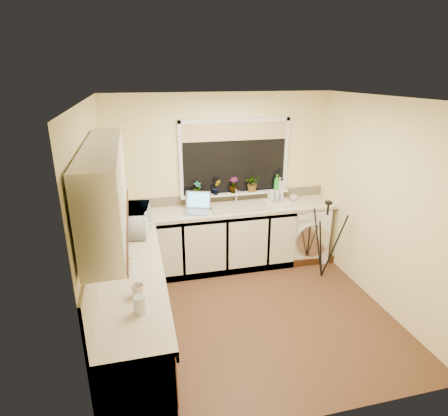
# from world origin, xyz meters

# --- Properties ---
(floor) EXTENTS (3.20, 3.20, 0.00)m
(floor) POSITION_xyz_m (0.00, 0.00, 0.00)
(floor) COLOR brown
(floor) RESTS_ON ground
(ceiling) EXTENTS (3.20, 3.20, 0.00)m
(ceiling) POSITION_xyz_m (0.00, 0.00, 2.45)
(ceiling) COLOR white
(ceiling) RESTS_ON ground
(wall_back) EXTENTS (3.20, 0.00, 3.20)m
(wall_back) POSITION_xyz_m (0.00, 1.50, 1.23)
(wall_back) COLOR #FFEBAA
(wall_back) RESTS_ON ground
(wall_front) EXTENTS (3.20, 0.00, 3.20)m
(wall_front) POSITION_xyz_m (0.00, -1.50, 1.23)
(wall_front) COLOR #FFEBAA
(wall_front) RESTS_ON ground
(wall_left) EXTENTS (0.00, 3.00, 3.00)m
(wall_left) POSITION_xyz_m (-1.60, 0.00, 1.23)
(wall_left) COLOR #FFEBAA
(wall_left) RESTS_ON ground
(wall_right) EXTENTS (0.00, 3.00, 3.00)m
(wall_right) POSITION_xyz_m (1.60, 0.00, 1.23)
(wall_right) COLOR #FFEBAA
(wall_right) RESTS_ON ground
(base_cabinet_back) EXTENTS (2.55, 0.60, 0.86)m
(base_cabinet_back) POSITION_xyz_m (-0.33, 1.20, 0.43)
(base_cabinet_back) COLOR silver
(base_cabinet_back) RESTS_ON floor
(base_cabinet_left) EXTENTS (0.54, 2.40, 0.86)m
(base_cabinet_left) POSITION_xyz_m (-1.30, -0.30, 0.43)
(base_cabinet_left) COLOR silver
(base_cabinet_left) RESTS_ON floor
(worktop_back) EXTENTS (3.20, 0.60, 0.04)m
(worktop_back) POSITION_xyz_m (0.00, 1.20, 0.88)
(worktop_back) COLOR beige
(worktop_back) RESTS_ON base_cabinet_back
(worktop_left) EXTENTS (0.60, 2.40, 0.04)m
(worktop_left) POSITION_xyz_m (-1.30, -0.30, 0.88)
(worktop_left) COLOR beige
(worktop_left) RESTS_ON base_cabinet_left
(upper_cabinet) EXTENTS (0.28, 1.90, 0.70)m
(upper_cabinet) POSITION_xyz_m (-1.44, -0.45, 1.80)
(upper_cabinet) COLOR silver
(upper_cabinet) RESTS_ON wall_left
(splashback_left) EXTENTS (0.02, 2.40, 0.45)m
(splashback_left) POSITION_xyz_m (-1.59, -0.30, 1.12)
(splashback_left) COLOR beige
(splashback_left) RESTS_ON wall_left
(splashback_back) EXTENTS (3.20, 0.02, 0.14)m
(splashback_back) POSITION_xyz_m (0.00, 1.49, 0.97)
(splashback_back) COLOR beige
(splashback_back) RESTS_ON wall_back
(window_glass) EXTENTS (1.50, 0.02, 1.00)m
(window_glass) POSITION_xyz_m (0.20, 1.49, 1.55)
(window_glass) COLOR black
(window_glass) RESTS_ON wall_back
(window_blind) EXTENTS (1.50, 0.02, 0.25)m
(window_blind) POSITION_xyz_m (0.20, 1.46, 1.92)
(window_blind) COLOR tan
(window_blind) RESTS_ON wall_back
(windowsill) EXTENTS (1.60, 0.14, 0.03)m
(windowsill) POSITION_xyz_m (0.20, 1.43, 1.04)
(windowsill) COLOR white
(windowsill) RESTS_ON wall_back
(sink) EXTENTS (0.82, 0.46, 0.03)m
(sink) POSITION_xyz_m (0.20, 1.20, 0.91)
(sink) COLOR tan
(sink) RESTS_ON worktop_back
(faucet) EXTENTS (0.03, 0.03, 0.24)m
(faucet) POSITION_xyz_m (0.20, 1.38, 1.02)
(faucet) COLOR silver
(faucet) RESTS_ON worktop_back
(washing_machine) EXTENTS (0.65, 0.63, 0.84)m
(washing_machine) POSITION_xyz_m (1.22, 1.21, 0.42)
(washing_machine) COLOR white
(washing_machine) RESTS_ON floor
(laptop) EXTENTS (0.44, 0.43, 0.25)m
(laptop) POSITION_xyz_m (-0.41, 1.20, 0.97)
(laptop) COLOR #929299
(laptop) RESTS_ON worktop_back
(kettle) EXTENTS (0.17, 0.17, 0.22)m
(kettle) POSITION_xyz_m (-1.18, 0.49, 1.01)
(kettle) COLOR white
(kettle) RESTS_ON worktop_left
(dish_rack) EXTENTS (0.40, 0.32, 0.06)m
(dish_rack) POSITION_xyz_m (0.74, 1.17, 0.93)
(dish_rack) COLOR beige
(dish_rack) RESTS_ON worktop_back
(tripod) EXTENTS (0.68, 0.68, 1.11)m
(tripod) POSITION_xyz_m (1.24, 0.59, 0.55)
(tripod) COLOR black
(tripod) RESTS_ON floor
(glass_jug) EXTENTS (0.10, 0.10, 0.14)m
(glass_jug) POSITION_xyz_m (-1.24, -0.98, 0.97)
(glass_jug) COLOR #B7BAC3
(glass_jug) RESTS_ON worktop_left
(steel_jar) EXTENTS (0.08, 0.08, 0.11)m
(steel_jar) POSITION_xyz_m (-1.33, -0.24, 0.96)
(steel_jar) COLOR silver
(steel_jar) RESTS_ON worktop_left
(microwave) EXTENTS (0.46, 0.61, 0.31)m
(microwave) POSITION_xyz_m (-1.27, 0.65, 1.06)
(microwave) COLOR white
(microwave) RESTS_ON worktop_left
(plant_a) EXTENTS (0.13, 0.11, 0.21)m
(plant_a) POSITION_xyz_m (-0.36, 1.41, 1.16)
(plant_a) COLOR #999999
(plant_a) RESTS_ON windowsill
(plant_b) EXTENTS (0.13, 0.10, 0.22)m
(plant_b) POSITION_xyz_m (-0.09, 1.40, 1.16)
(plant_b) COLOR #999999
(plant_b) RESTS_ON windowsill
(plant_c) EXTENTS (0.17, 0.17, 0.23)m
(plant_c) POSITION_xyz_m (0.17, 1.43, 1.17)
(plant_c) COLOR #999999
(plant_c) RESTS_ON windowsill
(plant_d) EXTENTS (0.27, 0.25, 0.25)m
(plant_d) POSITION_xyz_m (0.46, 1.42, 1.18)
(plant_d) COLOR #999999
(plant_d) RESTS_ON windowsill
(soap_bottle_green) EXTENTS (0.11, 0.11, 0.23)m
(soap_bottle_green) POSITION_xyz_m (0.84, 1.42, 1.17)
(soap_bottle_green) COLOR green
(soap_bottle_green) RESTS_ON windowsill
(soap_bottle_clear) EXTENTS (0.10, 0.10, 0.19)m
(soap_bottle_clear) POSITION_xyz_m (0.88, 1.42, 1.14)
(soap_bottle_clear) COLOR #999999
(soap_bottle_clear) RESTS_ON windowsill
(cup_back) EXTENTS (0.14, 0.14, 0.09)m
(cup_back) POSITION_xyz_m (1.06, 1.30, 0.94)
(cup_back) COLOR silver
(cup_back) RESTS_ON worktop_back
(cup_left) EXTENTS (0.12, 0.12, 0.10)m
(cup_left) POSITION_xyz_m (-1.25, -0.74, 0.95)
(cup_left) COLOR beige
(cup_left) RESTS_ON worktop_left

